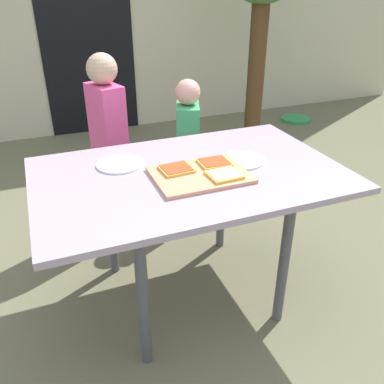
% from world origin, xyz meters
% --- Properties ---
extents(ground_plane, '(16.00, 16.00, 0.00)m').
position_xyz_m(ground_plane, '(0.00, 0.00, 0.00)').
color(ground_plane, '#696649').
extents(house_door, '(0.90, 0.02, 2.00)m').
position_xyz_m(house_door, '(0.00, 2.74, 1.00)').
color(house_door, black).
rests_on(house_door, ground).
extents(dining_table, '(1.36, 0.87, 0.70)m').
position_xyz_m(dining_table, '(0.00, 0.00, 0.63)').
color(dining_table, '#AB93A8').
rests_on(dining_table, ground).
extents(cutting_board, '(0.41, 0.30, 0.02)m').
position_xyz_m(cutting_board, '(0.02, -0.06, 0.71)').
color(cutting_board, tan).
rests_on(cutting_board, dining_table).
extents(pizza_slice_far_left, '(0.14, 0.13, 0.02)m').
position_xyz_m(pizza_slice_far_left, '(-0.06, -0.00, 0.73)').
color(pizza_slice_far_left, '#E9B649').
rests_on(pizza_slice_far_left, cutting_board).
extents(pizza_slice_near_right, '(0.14, 0.13, 0.02)m').
position_xyz_m(pizza_slice_near_right, '(0.11, -0.13, 0.73)').
color(pizza_slice_near_right, '#E9B649').
rests_on(pizza_slice_near_right, cutting_board).
extents(pizza_slice_far_right, '(0.14, 0.13, 0.02)m').
position_xyz_m(pizza_slice_far_right, '(0.12, 0.00, 0.73)').
color(pizza_slice_far_right, '#E9B649').
rests_on(pizza_slice_far_right, cutting_board).
extents(plate_white_left, '(0.21, 0.21, 0.01)m').
position_xyz_m(plate_white_left, '(-0.27, 0.18, 0.71)').
color(plate_white_left, white).
rests_on(plate_white_left, dining_table).
extents(plate_white_right, '(0.21, 0.21, 0.01)m').
position_xyz_m(plate_white_right, '(0.27, 0.02, 0.71)').
color(plate_white_right, white).
rests_on(plate_white_right, dining_table).
extents(child_left, '(0.20, 0.27, 1.11)m').
position_xyz_m(child_left, '(-0.21, 0.77, 0.64)').
color(child_left, '#422B3E').
rests_on(child_left, ground).
extents(child_right, '(0.22, 0.27, 0.93)m').
position_xyz_m(child_right, '(0.29, 0.76, 0.52)').
color(child_right, '#30353D').
rests_on(child_right, ground).
extents(garden_hose_coil, '(0.33, 0.33, 0.03)m').
position_xyz_m(garden_hose_coil, '(2.18, 2.22, 0.02)').
color(garden_hose_coil, '#2F964E').
rests_on(garden_hose_coil, ground).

